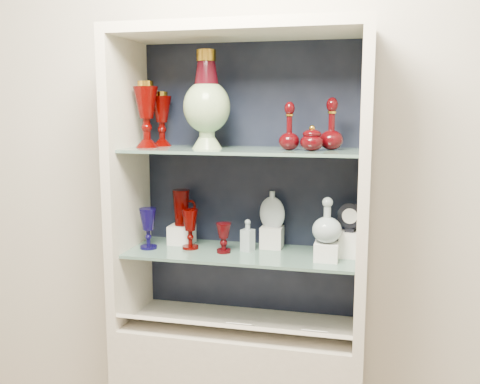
% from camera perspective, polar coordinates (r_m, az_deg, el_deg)
% --- Properties ---
extents(wall_back, '(3.50, 0.02, 2.80)m').
position_cam_1_polar(wall_back, '(2.32, 1.26, 3.27)').
color(wall_back, beige).
rests_on(wall_back, ground).
extents(cabinet_back_panel, '(0.98, 0.02, 1.15)m').
position_cam_1_polar(cabinet_back_panel, '(2.30, 1.10, 1.33)').
color(cabinet_back_panel, black).
rests_on(cabinet_back_panel, cabinet_base).
extents(cabinet_side_left, '(0.04, 0.40, 1.15)m').
position_cam_1_polar(cabinet_side_left, '(2.28, -11.84, 1.06)').
color(cabinet_side_left, beige).
rests_on(cabinet_side_left, cabinet_base).
extents(cabinet_side_right, '(0.04, 0.40, 1.15)m').
position_cam_1_polar(cabinet_side_right, '(2.06, 13.10, 0.20)').
color(cabinet_side_right, beige).
rests_on(cabinet_side_right, cabinet_base).
extents(cabinet_top_cap, '(1.00, 0.40, 0.04)m').
position_cam_1_polar(cabinet_top_cap, '(2.11, 0.00, 16.84)').
color(cabinet_top_cap, beige).
rests_on(cabinet_top_cap, cabinet_side_left).
extents(shelf_lower, '(0.92, 0.34, 0.01)m').
position_cam_1_polar(shelf_lower, '(2.19, 0.12, -6.54)').
color(shelf_lower, slate).
rests_on(shelf_lower, cabinet_side_left).
extents(shelf_upper, '(0.92, 0.34, 0.01)m').
position_cam_1_polar(shelf_upper, '(2.12, 0.13, 4.46)').
color(shelf_upper, slate).
rests_on(shelf_upper, cabinet_side_left).
extents(label_ledge, '(0.92, 0.17, 0.09)m').
position_cam_1_polar(label_ledge, '(2.16, -0.70, -14.20)').
color(label_ledge, beige).
rests_on(label_ledge, cabinet_base).
extents(label_card_0, '(0.10, 0.06, 0.03)m').
position_cam_1_polar(label_card_0, '(2.11, 8.02, -14.49)').
color(label_card_0, white).
rests_on(label_card_0, label_ledge).
extents(label_card_1, '(0.10, 0.06, 0.03)m').
position_cam_1_polar(label_card_1, '(2.15, 0.06, -13.90)').
color(label_card_1, white).
rests_on(label_card_1, label_ledge).
extents(pedestal_lamp_left, '(0.09, 0.09, 0.23)m').
position_cam_1_polar(pedestal_lamp_left, '(2.30, -8.35, 7.72)').
color(pedestal_lamp_left, '#480200').
rests_on(pedestal_lamp_left, shelf_upper).
extents(pedestal_lamp_right, '(0.12, 0.12, 0.27)m').
position_cam_1_polar(pedestal_lamp_right, '(2.22, -9.96, 8.14)').
color(pedestal_lamp_right, '#480200').
rests_on(pedestal_lamp_right, shelf_upper).
extents(enamel_urn, '(0.19, 0.19, 0.38)m').
position_cam_1_polar(enamel_urn, '(2.14, -3.58, 9.79)').
color(enamel_urn, '#134F2C').
rests_on(enamel_urn, shelf_upper).
extents(ruby_decanter_a, '(0.08, 0.08, 0.21)m').
position_cam_1_polar(ruby_decanter_a, '(2.05, 5.29, 7.32)').
color(ruby_decanter_a, '#3F0407').
rests_on(ruby_decanter_a, shelf_upper).
extents(ruby_decanter_b, '(0.12, 0.12, 0.21)m').
position_cam_1_polar(ruby_decanter_b, '(2.09, 9.75, 7.34)').
color(ruby_decanter_b, '#3F0407').
rests_on(ruby_decanter_b, shelf_upper).
extents(lidded_bowl, '(0.12, 0.12, 0.10)m').
position_cam_1_polar(lidded_bowl, '(2.03, 7.67, 5.75)').
color(lidded_bowl, '#3F0407').
rests_on(lidded_bowl, shelf_upper).
extents(cobalt_goblet, '(0.09, 0.09, 0.17)m').
position_cam_1_polar(cobalt_goblet, '(2.25, -9.77, -3.86)').
color(cobalt_goblet, '#0D073B').
rests_on(cobalt_goblet, shelf_lower).
extents(ruby_goblet_tall, '(0.07, 0.07, 0.17)m').
position_cam_1_polar(ruby_goblet_tall, '(2.23, -5.34, -3.96)').
color(ruby_goblet_tall, '#480200').
rests_on(ruby_goblet_tall, shelf_lower).
extents(ruby_goblet_small, '(0.07, 0.07, 0.12)m').
position_cam_1_polar(ruby_goblet_small, '(2.17, -1.76, -4.92)').
color(ruby_goblet_small, '#3F0407').
rests_on(ruby_goblet_small, shelf_lower).
extents(riser_ruby_pitcher, '(0.10, 0.10, 0.08)m').
position_cam_1_polar(riser_ruby_pitcher, '(2.33, -6.24, -4.51)').
color(riser_ruby_pitcher, silver).
rests_on(riser_ruby_pitcher, shelf_lower).
extents(ruby_pitcher, '(0.13, 0.11, 0.15)m').
position_cam_1_polar(ruby_pitcher, '(2.30, -6.29, -1.67)').
color(ruby_pitcher, '#480200').
rests_on(ruby_pitcher, riser_ruby_pitcher).
extents(clear_square_bottle, '(0.06, 0.06, 0.13)m').
position_cam_1_polar(clear_square_bottle, '(2.19, 0.82, -4.63)').
color(clear_square_bottle, '#8EA2A7').
rests_on(clear_square_bottle, shelf_lower).
extents(riser_flat_flask, '(0.09, 0.09, 0.09)m').
position_cam_1_polar(riser_flat_flask, '(2.25, 3.42, -4.82)').
color(riser_flat_flask, silver).
rests_on(riser_flat_flask, shelf_lower).
extents(flat_flask, '(0.12, 0.06, 0.16)m').
position_cam_1_polar(flat_flask, '(2.22, 3.45, -1.75)').
color(flat_flask, '#A6B4B9').
rests_on(flat_flask, riser_flat_flask).
extents(riser_clear_round_decanter, '(0.09, 0.09, 0.07)m').
position_cam_1_polar(riser_clear_round_decanter, '(2.09, 9.19, -6.29)').
color(riser_clear_round_decanter, silver).
rests_on(riser_clear_round_decanter, shelf_lower).
extents(clear_round_decanter, '(0.15, 0.15, 0.17)m').
position_cam_1_polar(clear_round_decanter, '(2.06, 9.27, -3.10)').
color(clear_round_decanter, '#8EA2A7').
rests_on(clear_round_decanter, riser_clear_round_decanter).
extents(riser_cameo_medallion, '(0.08, 0.08, 0.10)m').
position_cam_1_polar(riser_cameo_medallion, '(2.15, 11.56, -5.49)').
color(riser_cameo_medallion, silver).
rests_on(riser_cameo_medallion, shelf_lower).
extents(cameo_medallion, '(0.10, 0.05, 0.12)m').
position_cam_1_polar(cameo_medallion, '(2.13, 11.65, -2.65)').
color(cameo_medallion, black).
rests_on(cameo_medallion, riser_cameo_medallion).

